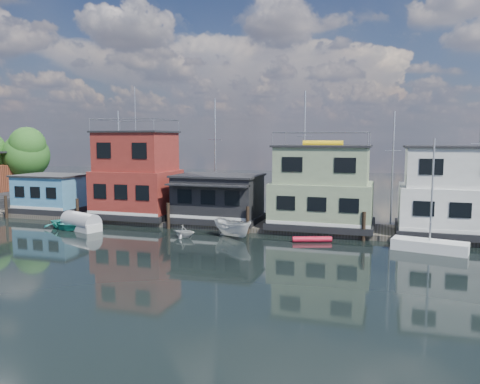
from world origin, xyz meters
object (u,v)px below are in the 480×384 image
(day_sailer, at_px, (430,245))
(dinghy_teal, at_px, (68,224))
(motorboat, at_px, (233,228))
(tarp_runabout, at_px, (81,223))
(red_kayak, at_px, (312,239))
(houseboat_dark, at_px, (218,198))
(houseboat_blue, at_px, (52,193))
(dinghy_white, at_px, (184,231))
(houseboat_white, at_px, (456,193))
(houseboat_green, at_px, (322,188))
(houseboat_red, at_px, (137,176))

(day_sailer, distance_m, dinghy_teal, 28.47)
(day_sailer, relative_size, motorboat, 1.98)
(tarp_runabout, bearing_deg, red_kayak, 24.37)
(dinghy_teal, relative_size, red_kayak, 1.45)
(houseboat_dark, height_order, dinghy_teal, houseboat_dark)
(houseboat_blue, bearing_deg, dinghy_white, -18.68)
(houseboat_white, height_order, day_sailer, day_sailer)
(houseboat_green, relative_size, tarp_runabout, 2.03)
(houseboat_green, distance_m, red_kayak, 5.47)
(dinghy_white, bearing_deg, houseboat_white, -68.08)
(dinghy_white, height_order, dinghy_teal, dinghy_white)
(dinghy_teal, distance_m, motorboat, 14.41)
(motorboat, bearing_deg, red_kayak, -56.89)
(houseboat_white, bearing_deg, dinghy_teal, -169.99)
(day_sailer, bearing_deg, tarp_runabout, -166.13)
(houseboat_red, relative_size, dinghy_white, 6.34)
(houseboat_blue, height_order, houseboat_green, houseboat_green)
(houseboat_red, bearing_deg, dinghy_white, -38.12)
(houseboat_blue, xyz_separation_m, houseboat_white, (36.50, 0.00, 1.33))
(houseboat_blue, relative_size, houseboat_green, 0.76)
(houseboat_dark, relative_size, houseboat_green, 0.88)
(houseboat_dark, distance_m, houseboat_green, 9.07)
(day_sailer, relative_size, tarp_runabout, 1.84)
(houseboat_dark, height_order, houseboat_white, houseboat_white)
(red_kayak, bearing_deg, houseboat_white, 4.90)
(houseboat_white, relative_size, dinghy_teal, 2.01)
(day_sailer, bearing_deg, houseboat_dark, 176.74)
(houseboat_white, xyz_separation_m, day_sailer, (-2.08, -4.79, -3.10))
(day_sailer, bearing_deg, red_kayak, -170.75)
(day_sailer, xyz_separation_m, tarp_runabout, (-27.16, -0.66, 0.14))
(dinghy_teal, bearing_deg, dinghy_white, -65.46)
(houseboat_blue, distance_m, houseboat_red, 9.69)
(houseboat_blue, xyz_separation_m, tarp_runabout, (7.26, -5.45, -1.62))
(houseboat_red, height_order, houseboat_dark, houseboat_red)
(houseboat_green, height_order, dinghy_teal, houseboat_green)
(houseboat_red, distance_m, day_sailer, 25.64)
(houseboat_red, xyz_separation_m, dinghy_teal, (-3.55, -5.39, -3.67))
(tarp_runabout, height_order, motorboat, motorboat)
(houseboat_green, xyz_separation_m, dinghy_white, (-9.80, -5.65, -3.06))
(red_kayak, xyz_separation_m, tarp_runabout, (-19.14, -1.11, 0.37))
(houseboat_white, distance_m, dinghy_teal, 31.17)
(houseboat_red, distance_m, red_kayak, 17.88)
(motorboat, bearing_deg, houseboat_white, -43.40)
(houseboat_white, bearing_deg, day_sailer, -113.47)
(houseboat_blue, bearing_deg, day_sailer, -7.92)
(houseboat_red, height_order, red_kayak, houseboat_red)
(tarp_runabout, bearing_deg, houseboat_blue, 164.17)
(houseboat_blue, distance_m, day_sailer, 34.80)
(houseboat_red, bearing_deg, dinghy_teal, -123.34)
(houseboat_blue, relative_size, dinghy_white, 3.42)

